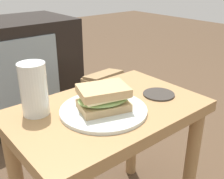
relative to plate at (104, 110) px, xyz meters
name	(u,v)px	position (x,y,z in m)	size (l,w,h in m)	color
side_table	(108,133)	(0.03, 0.02, -0.10)	(0.56, 0.36, 0.46)	#A37A4C
plate	(104,110)	(0.00, 0.00, 0.00)	(0.24, 0.24, 0.01)	silver
sandwich_front	(103,98)	(0.00, 0.00, 0.04)	(0.17, 0.14, 0.07)	tan
beer_glass	(34,90)	(-0.15, 0.11, 0.06)	(0.07, 0.07, 0.14)	silver
coaster	(159,94)	(0.20, -0.02, 0.00)	(0.10, 0.10, 0.01)	#332D28
paper_bag	(104,103)	(0.40, 0.51, -0.30)	(0.21, 0.15, 0.34)	tan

